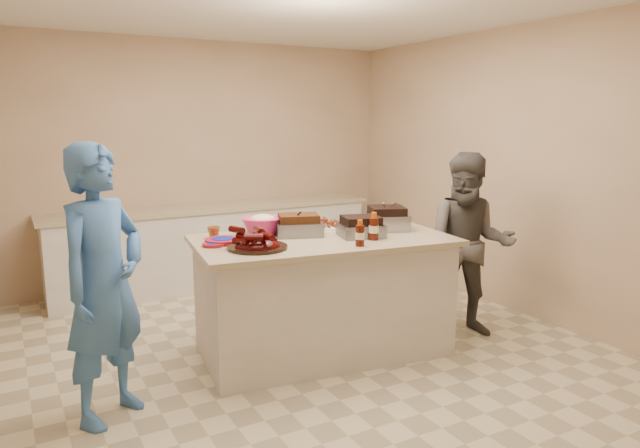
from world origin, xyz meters
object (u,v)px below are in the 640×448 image
bbq_bottle_b (374,240)px  rib_platter (258,249)px  coleslaw_bowl (263,234)px  mustard_bottle (312,237)px  island (323,351)px  bbq_bottle_a (360,246)px  roasting_pan (387,229)px  guest_gray (465,332)px  plastic_cup (214,238)px  guest_blue (113,415)px

bbq_bottle_b → rib_platter: bearing=170.1°
bbq_bottle_b → coleslaw_bowl: bearing=136.7°
mustard_bottle → bbq_bottle_b: bearing=-40.8°
island → bbq_bottle_a: (0.09, -0.38, 0.93)m
bbq_bottle_b → mustard_bottle: bearing=139.2°
island → roasting_pan: bearing=11.1°
coleslaw_bowl → guest_gray: bearing=-20.3°
island → rib_platter: size_ratio=4.59×
island → plastic_cup: 1.26m
guest_gray → guest_blue: bearing=-138.8°
roasting_pan → bbq_bottle_a: 0.69m
guest_blue → bbq_bottle_b: bearing=-38.4°
island → bbq_bottle_b: size_ratio=9.30×
mustard_bottle → guest_gray: bearing=-12.8°
rib_platter → mustard_bottle: rib_platter is taller
bbq_bottle_a → mustard_bottle: (-0.16, 0.44, 0.00)m
bbq_bottle_a → island: bearing=103.0°
roasting_pan → guest_blue: 2.49m
bbq_bottle_a → guest_blue: bearing=175.1°
plastic_cup → roasting_pan: bearing=-14.2°
island → bbq_bottle_b: 1.01m
coleslaw_bowl → plastic_cup: coleslaw_bowl is taller
rib_platter → bbq_bottle_a: (0.68, -0.28, 0.00)m
rib_platter → roasting_pan: 1.23m
roasting_pan → guest_blue: size_ratio=0.19×
coleslaw_bowl → guest_gray: 1.98m
roasting_pan → guest_blue: (-2.29, -0.27, -0.93)m
coleslaw_bowl → bbq_bottle_b: (0.65, -0.61, 0.00)m
roasting_pan → coleslaw_bowl: (-0.99, 0.32, 0.00)m
rib_platter → guest_blue: size_ratio=0.25×
roasting_pan → island: bearing=-154.0°
roasting_pan → guest_gray: (0.65, -0.29, -0.93)m
rib_platter → coleslaw_bowl: 0.52m
island → guest_blue: island is taller
roasting_pan → mustard_bottle: size_ratio=2.88×
roasting_pan → bbq_bottle_b: size_ratio=1.55×
island → plastic_cup: bearing=160.0°
plastic_cup → rib_platter: bearing=-72.6°
coleslaw_bowl → bbq_bottle_a: bearing=-59.0°
guest_gray → rib_platter: bearing=-143.0°
bbq_bottle_a → guest_gray: size_ratio=0.12×
bbq_bottle_a → mustard_bottle: size_ratio=1.68×
roasting_pan → bbq_bottle_b: 0.45m
coleslaw_bowl → guest_gray: (1.64, -0.61, -0.93)m
island → guest_gray: (1.28, -0.25, 0.00)m
mustard_bottle → guest_blue: 1.86m
mustard_bottle → guest_gray: 1.67m
island → mustard_bottle: (-0.07, 0.06, 0.93)m
rib_platter → bbq_bottle_a: bearing=-22.4°
coleslaw_bowl → bbq_bottle_b: coleslaw_bowl is taller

